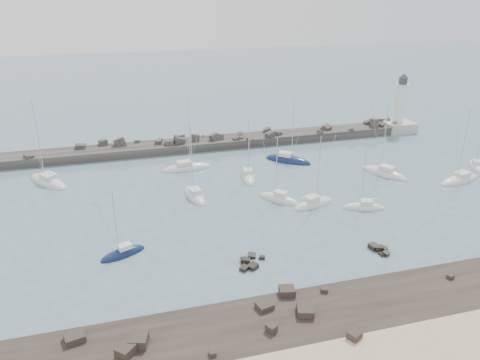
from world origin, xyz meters
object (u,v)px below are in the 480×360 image
Objects in this scene: sailboat_4 at (187,168)px; sailboat_2 at (123,254)px; sailboat_7 at (313,204)px; lighthouse at (398,118)px; sailboat_3 at (195,196)px; sailboat_5 at (279,199)px; sailboat_9 at (364,208)px; sailboat_8 at (288,161)px; sailboat_6 at (248,177)px; sailboat_11 at (459,180)px; sailboat_10 at (384,173)px; sailboat_12 at (476,166)px; sailboat_1 at (48,182)px.

sailboat_2 is at bearing -115.02° from sailboat_4.
sailboat_7 is at bearing -51.19° from sailboat_4.
sailboat_3 is (-54.76, -24.68, -2.95)m from lighthouse.
sailboat_5 is 1.10× the size of sailboat_9.
lighthouse reaches higher than sailboat_7.
sailboat_8 is at bearing -158.87° from lighthouse.
sailboat_3 is 12.32m from sailboat_6.
lighthouse reaches higher than sailboat_2.
sailboat_5 is 0.80× the size of sailboat_11.
sailboat_6 is 22.41m from sailboat_9.
sailboat_10 is 13.31m from sailboat_11.
lighthouse is 1.12× the size of sailboat_3.
sailboat_9 is 0.73× the size of sailboat_10.
sailboat_8 reaches higher than sailboat_3.
sailboat_10 is at bearing 175.33° from sailboat_12.
sailboat_11 reaches higher than sailboat_7.
sailboat_1 is 81.55m from sailboat_12.
sailboat_5 is (13.23, -5.19, 0.01)m from sailboat_3.
sailboat_8 is at bearing 28.86° from sailboat_3.
sailboat_5 is 10.90m from sailboat_6.
sailboat_1 is 1.37× the size of sailboat_5.
sailboat_11 is (47.08, -19.36, 0.00)m from sailboat_4.
sailboat_10 reaches higher than sailboat_5.
sailboat_10 is (15.00, -11.46, -0.00)m from sailboat_8.
sailboat_5 is 18.81m from sailboat_8.
sailboat_2 is (-67.32, -40.30, -2.95)m from lighthouse.
sailboat_12 is (19.41, -1.58, -0.01)m from sailboat_10.
sailboat_1 is 1.10× the size of sailboat_10.
sailboat_8 is at bearing 159.24° from sailboat_12.
sailboat_5 is at bearing -115.60° from sailboat_8.
sailboat_4 reaches higher than sailboat_12.
lighthouse reaches higher than sailboat_3.
sailboat_5 is 0.78× the size of sailboat_8.
sailboat_1 is at bearing 165.05° from sailboat_11.
sailboat_9 is 0.73× the size of sailboat_11.
sailboat_2 is 0.69× the size of sailboat_10.
sailboat_1 is 1.10× the size of sailboat_11.
sailboat_10 is at bearing 0.48° from sailboat_3.
sailboat_12 is at bearing 32.60° from sailboat_11.
sailboat_4 reaches higher than sailboat_6.
lighthouse is at bearing 21.13° from sailboat_8.
sailboat_10 reaches higher than sailboat_12.
sailboat_4 is at bearing 157.65° from sailboat_11.
sailboat_3 is at bearing -28.00° from sailboat_1.
sailboat_7 is 8.02m from sailboat_9.
sailboat_7 is 1.13× the size of sailboat_12.
sailboat_3 reaches higher than sailboat_6.
sailboat_5 is at bearing -25.78° from sailboat_1.
sailboat_2 is at bearing -161.97° from sailboat_10.
sailboat_8 is 1.37× the size of sailboat_12.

